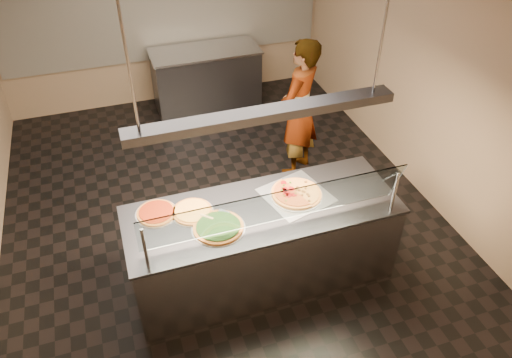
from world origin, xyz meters
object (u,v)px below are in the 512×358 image
object	(u,v)px
half_pizza_pepperoni	(285,195)
prep_table	(206,78)
pizza_spatula	(213,215)
sneeze_guard	(276,208)
pizza_cheese	(192,211)
perforated_tray	(296,195)
pizza_spinach	(218,227)
pizza_tomato	(156,212)
heat_lamp_housing	(264,114)
serving_counter	(262,244)
worker	(299,110)
half_pizza_sausage	(307,191)

from	to	relation	value
half_pizza_pepperoni	prep_table	size ratio (longest dim) A/B	0.32
pizza_spatula	sneeze_guard	bearing A→B (deg)	-37.89
half_pizza_pepperoni	pizza_cheese	xyz separation A→B (m)	(-0.90, 0.07, -0.02)
pizza_cheese	pizza_spatula	world-z (taller)	pizza_spatula
perforated_tray	pizza_spinach	xyz separation A→B (m)	(-0.84, -0.21, 0.01)
sneeze_guard	perforated_tray	size ratio (longest dim) A/B	3.32
perforated_tray	sneeze_guard	bearing A→B (deg)	-130.90
pizza_cheese	pizza_spatula	size ratio (longest dim) A/B	1.40
half_pizza_pepperoni	pizza_spatula	xyz separation A→B (m)	(-0.73, -0.06, -0.00)
pizza_tomato	half_pizza_pepperoni	bearing A→B (deg)	-7.57
pizza_spatula	heat_lamp_housing	size ratio (longest dim) A/B	0.12
pizza_tomato	heat_lamp_housing	world-z (taller)	heat_lamp_housing
half_pizza_pepperoni	heat_lamp_housing	world-z (taller)	heat_lamp_housing
serving_counter	worker	size ratio (longest dim) A/B	1.42
heat_lamp_housing	sneeze_guard	bearing A→B (deg)	-90.00
sneeze_guard	pizza_spinach	world-z (taller)	sneeze_guard
pizza_tomato	heat_lamp_housing	xyz separation A→B (m)	(0.96, -0.25, 1.01)
perforated_tray	half_pizza_sausage	xyz separation A→B (m)	(0.11, -0.00, 0.02)
worker	pizza_tomato	bearing A→B (deg)	-5.79
serving_counter	pizza_tomato	size ratio (longest dim) A/B	6.64
half_pizza_pepperoni	pizza_spinach	bearing A→B (deg)	-163.64
sneeze_guard	pizza_cheese	distance (m)	0.86
pizza_spinach	pizza_tomato	world-z (taller)	pizza_spinach
perforated_tray	pizza_spatula	world-z (taller)	pizza_spatula
pizza_cheese	heat_lamp_housing	world-z (taller)	heat_lamp_housing
pizza_cheese	heat_lamp_housing	bearing A→B (deg)	-14.09
pizza_tomato	worker	xyz separation A→B (m)	(2.00, 1.38, -0.03)
pizza_spinach	heat_lamp_housing	size ratio (longest dim) A/B	0.21
serving_counter	half_pizza_sausage	bearing A→B (deg)	9.83
half_pizza_pepperoni	pizza_tomato	bearing A→B (deg)	172.43
pizza_cheese	pizza_tomato	distance (m)	0.33
half_pizza_sausage	sneeze_guard	bearing A→B (deg)	-138.72
perforated_tray	worker	xyz separation A→B (m)	(0.67, 1.54, -0.02)
serving_counter	pizza_spatula	distance (m)	0.69
pizza_cheese	worker	bearing A→B (deg)	41.06
sneeze_guard	half_pizza_pepperoni	size ratio (longest dim) A/B	4.49
pizza_spinach	pizza_tomato	size ratio (longest dim) A/B	1.25
half_pizza_pepperoni	pizza_spinach	world-z (taller)	half_pizza_pepperoni
half_pizza_sausage	pizza_tomato	world-z (taller)	half_pizza_sausage
pizza_spinach	sneeze_guard	bearing A→B (deg)	-25.23
pizza_spinach	prep_table	distance (m)	3.98
worker	serving_counter	bearing A→B (deg)	16.97
pizza_spinach	prep_table	world-z (taller)	pizza_spinach
worker	heat_lamp_housing	xyz separation A→B (m)	(-1.05, -1.63, 1.04)
sneeze_guard	heat_lamp_housing	size ratio (longest dim) A/B	1.03
pizza_cheese	prep_table	distance (m)	3.74
perforated_tray	pizza_tomato	world-z (taller)	pizza_tomato
perforated_tray	pizza_spinach	world-z (taller)	pizza_spinach
prep_table	heat_lamp_housing	distance (m)	4.04
serving_counter	pizza_spinach	bearing A→B (deg)	-165.05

